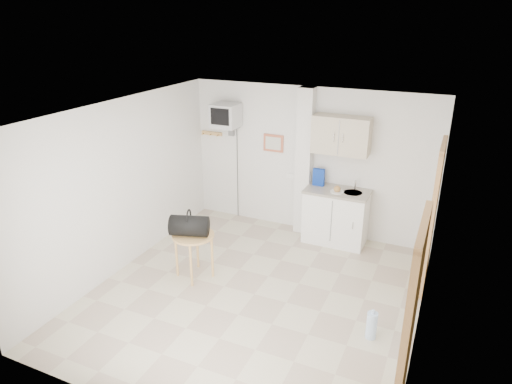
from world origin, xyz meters
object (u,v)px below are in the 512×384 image
at_px(crt_television, 226,116).
at_px(duffel_bag, 189,226).
at_px(water_bottle, 372,325).
at_px(round_table, 193,240).

height_order(crt_television, duffel_bag, crt_television).
bearing_deg(water_bottle, duffel_bag, 174.10).
height_order(round_table, duffel_bag, duffel_bag).
height_order(crt_television, round_table, crt_television).
bearing_deg(duffel_bag, crt_television, 84.71).
distance_m(crt_television, water_bottle, 4.20).
bearing_deg(crt_television, round_table, -76.48).
distance_m(crt_television, round_table, 2.42).
height_order(round_table, water_bottle, round_table).
xyz_separation_m(round_table, duffel_bag, (-0.03, -0.04, 0.25)).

